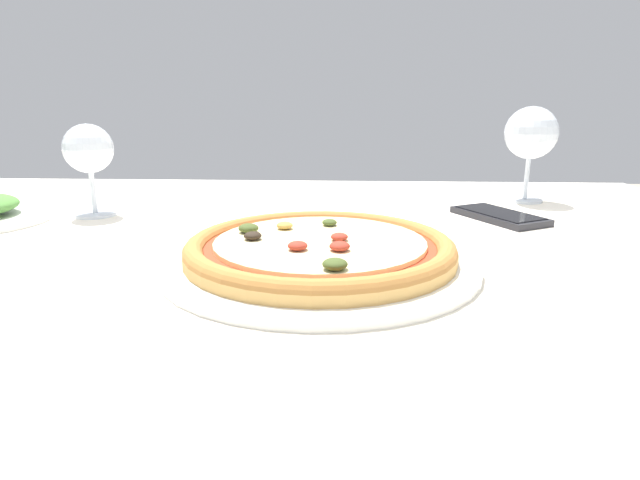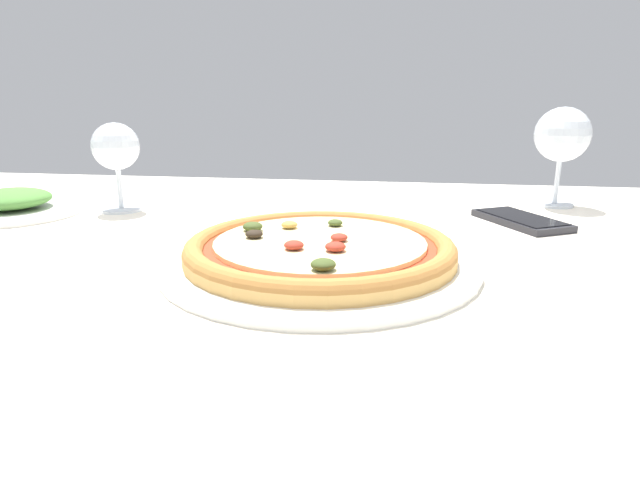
{
  "view_description": "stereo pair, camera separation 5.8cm",
  "coord_description": "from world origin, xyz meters",
  "px_view_note": "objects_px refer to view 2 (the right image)",
  "views": [
    {
      "loc": [
        0.15,
        -0.58,
        0.89
      ],
      "look_at": [
        0.13,
        -0.02,
        0.73
      ],
      "focal_mm": 30.0,
      "sensor_mm": 36.0,
      "label": 1
    },
    {
      "loc": [
        0.21,
        -0.58,
        0.89
      ],
      "look_at": [
        0.13,
        -0.02,
        0.73
      ],
      "focal_mm": 30.0,
      "sensor_mm": 36.0,
      "label": 2
    }
  ],
  "objects_px": {
    "dining_table": "(220,308)",
    "wine_glass_far_right": "(562,136)",
    "pizza_plate": "(320,252)",
    "wine_glass_far_left": "(116,149)",
    "side_plate": "(12,205)",
    "cell_phone": "(521,220)"
  },
  "relations": [
    {
      "from": "wine_glass_far_right",
      "to": "side_plate",
      "type": "distance_m",
      "value": 0.89
    },
    {
      "from": "pizza_plate",
      "to": "cell_phone",
      "type": "xyz_separation_m",
      "value": [
        0.26,
        0.24,
        -0.01
      ]
    },
    {
      "from": "dining_table",
      "to": "wine_glass_far_left",
      "type": "xyz_separation_m",
      "value": [
        -0.24,
        0.22,
        0.17
      ]
    },
    {
      "from": "wine_glass_far_right",
      "to": "side_plate",
      "type": "height_order",
      "value": "wine_glass_far_right"
    },
    {
      "from": "cell_phone",
      "to": "dining_table",
      "type": "bearing_deg",
      "value": -150.44
    },
    {
      "from": "pizza_plate",
      "to": "side_plate",
      "type": "distance_m",
      "value": 0.55
    },
    {
      "from": "side_plate",
      "to": "wine_glass_far_right",
      "type": "bearing_deg",
      "value": 13.18
    },
    {
      "from": "cell_phone",
      "to": "side_plate",
      "type": "xyz_separation_m",
      "value": [
        -0.78,
        -0.06,
        0.01
      ]
    },
    {
      "from": "dining_table",
      "to": "side_plate",
      "type": "xyz_separation_m",
      "value": [
        -0.39,
        0.16,
        0.08
      ]
    },
    {
      "from": "dining_table",
      "to": "pizza_plate",
      "type": "relative_size",
      "value": 4.32
    },
    {
      "from": "wine_glass_far_right",
      "to": "dining_table",
      "type": "bearing_deg",
      "value": -142.23
    },
    {
      "from": "pizza_plate",
      "to": "wine_glass_far_right",
      "type": "xyz_separation_m",
      "value": [
        0.34,
        0.39,
        0.1
      ]
    },
    {
      "from": "wine_glass_far_right",
      "to": "cell_phone",
      "type": "relative_size",
      "value": 1.03
    },
    {
      "from": "dining_table",
      "to": "wine_glass_far_right",
      "type": "xyz_separation_m",
      "value": [
        0.47,
        0.36,
        0.18
      ]
    },
    {
      "from": "dining_table",
      "to": "cell_phone",
      "type": "distance_m",
      "value": 0.45
    },
    {
      "from": "dining_table",
      "to": "side_plate",
      "type": "height_order",
      "value": "side_plate"
    },
    {
      "from": "pizza_plate",
      "to": "cell_phone",
      "type": "height_order",
      "value": "pizza_plate"
    },
    {
      "from": "wine_glass_far_right",
      "to": "wine_glass_far_left",
      "type": "bearing_deg",
      "value": -168.25
    },
    {
      "from": "wine_glass_far_left",
      "to": "wine_glass_far_right",
      "type": "distance_m",
      "value": 0.72
    },
    {
      "from": "wine_glass_far_right",
      "to": "cell_phone",
      "type": "xyz_separation_m",
      "value": [
        -0.08,
        -0.15,
        -0.11
      ]
    },
    {
      "from": "side_plate",
      "to": "wine_glass_far_left",
      "type": "bearing_deg",
      "value": 19.48
    },
    {
      "from": "pizza_plate",
      "to": "wine_glass_far_left",
      "type": "bearing_deg",
      "value": 146.52
    }
  ]
}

